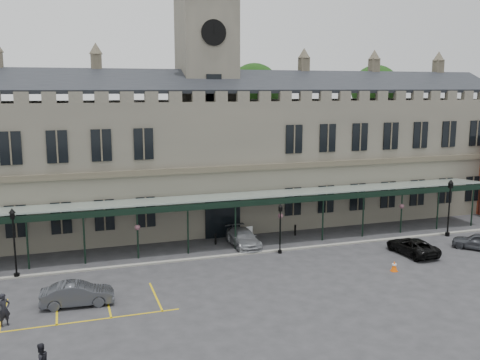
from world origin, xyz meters
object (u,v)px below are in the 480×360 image
object	(u,v)px
lamp_post_mid	(280,224)
car_left_b	(77,294)
car_van	(412,246)
clock_tower	(207,89)
traffic_cone	(394,266)
car_right_a	(478,241)
station_building	(208,159)
lamp_post_left	(14,237)
car_taxi	(243,238)
person_a	(4,310)
sign_board	(249,234)
lamp_post_right	(449,203)

from	to	relation	value
lamp_post_mid	car_left_b	distance (m)	16.94
car_van	clock_tower	bearing A→B (deg)	-51.86
traffic_cone	car_right_a	bearing A→B (deg)	13.94
station_building	lamp_post_left	world-z (taller)	station_building
clock_tower	car_taxi	xyz separation A→B (m)	(0.86, -8.27, -12.40)
car_taxi	car_van	xyz separation A→B (m)	(12.14, -6.37, -0.06)
clock_tower	car_van	distance (m)	23.20
station_building	car_taxi	xyz separation A→B (m)	(0.86, -8.18, -5.75)
traffic_cone	person_a	bearing A→B (deg)	-177.93
lamp_post_left	lamp_post_mid	size ratio (longest dim) A/B	1.22
car_right_a	clock_tower	bearing A→B (deg)	-79.02
lamp_post_left	sign_board	distance (m)	18.98
car_left_b	car_taxi	bearing A→B (deg)	-54.31
lamp_post_right	car_right_a	xyz separation A→B (m)	(-0.35, -4.16, -2.39)
car_van	person_a	bearing A→B (deg)	4.13
lamp_post_left	car_left_b	distance (m)	7.83
station_building	car_right_a	xyz separation A→B (m)	(19.00, -15.16, -5.78)
traffic_cone	car_van	world-z (taller)	car_van
traffic_cone	sign_board	xyz separation A→B (m)	(-7.50, 10.66, 0.26)
lamp_post_right	car_right_a	distance (m)	4.81
clock_tower	car_van	bearing A→B (deg)	-48.40
lamp_post_right	car_van	bearing A→B (deg)	-150.81
car_taxi	traffic_cone	bearing A→B (deg)	-48.68
station_building	car_taxi	size ratio (longest dim) A/B	12.19
car_left_b	car_van	bearing A→B (deg)	-81.62
lamp_post_mid	sign_board	size ratio (longest dim) A/B	3.14
car_van	sign_board	bearing A→B (deg)	-37.75
lamp_post_mid	car_right_a	size ratio (longest dim) A/B	1.01
sign_board	car_right_a	bearing A→B (deg)	-40.65
lamp_post_mid	traffic_cone	size ratio (longest dim) A/B	5.27
car_right_a	person_a	bearing A→B (deg)	-34.92
lamp_post_left	lamp_post_mid	world-z (taller)	lamp_post_left
car_left_b	traffic_cone	bearing A→B (deg)	-88.61
car_taxi	person_a	size ratio (longest dim) A/B	2.60
lamp_post_right	person_a	world-z (taller)	lamp_post_right
lamp_post_mid	clock_tower	bearing A→B (deg)	105.40
station_building	sign_board	world-z (taller)	station_building
car_left_b	car_right_a	size ratio (longest dim) A/B	1.08
lamp_post_mid	car_left_b	bearing A→B (deg)	-159.86
traffic_cone	car_left_b	distance (m)	22.09
lamp_post_right	traffic_cone	world-z (taller)	lamp_post_right
traffic_cone	sign_board	bearing A→B (deg)	125.13
station_building	person_a	xyz separation A→B (m)	(-16.74, -18.51, -5.52)
lamp_post_right	person_a	xyz separation A→B (m)	(-36.08, -7.51, -2.13)
lamp_post_right	car_right_a	size ratio (longest dim) A/B	1.28
car_left_b	car_van	distance (m)	25.87
lamp_post_right	traffic_cone	distance (m)	12.30
lamp_post_right	car_left_b	xyz separation A→B (m)	(-32.13, -5.77, -2.35)
traffic_cone	car_taxi	world-z (taller)	car_taxi
lamp_post_mid	person_a	world-z (taller)	lamp_post_mid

